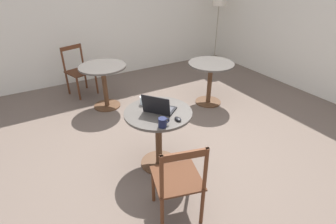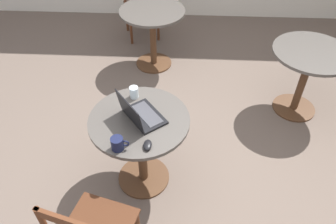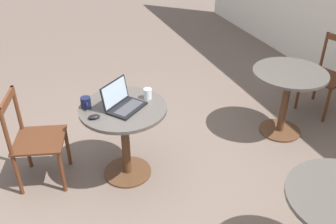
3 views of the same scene
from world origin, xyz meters
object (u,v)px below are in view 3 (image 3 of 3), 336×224
at_px(laptop, 123,103).
at_px(mouse, 94,117).
at_px(cafe_table_far, 288,88).
at_px(drinking_glass, 148,94).
at_px(cafe_table_near, 124,125).
at_px(mug, 86,103).
at_px(chair_near_front, 34,140).
at_px(chair_far_back, 328,76).

distance_m(laptop, mouse, 0.29).
bearing_deg(cafe_table_far, drinking_glass, -90.26).
distance_m(cafe_table_near, laptop, 0.24).
relative_size(laptop, mouse, 4.15).
bearing_deg(cafe_table_near, mug, -109.92).
height_order(chair_near_front, laptop, laptop).
bearing_deg(cafe_table_near, cafe_table_far, 91.90).
bearing_deg(cafe_table_far, mug, -91.31).
height_order(cafe_table_near, drinking_glass, drinking_glass).
bearing_deg(mouse, chair_far_back, 97.79).
relative_size(chair_near_front, mug, 7.10).
xyz_separation_m(chair_far_back, laptop, (0.31, -2.58, 0.34)).
height_order(laptop, mouse, laptop).
distance_m(cafe_table_near, drinking_glass, 0.35).
bearing_deg(mouse, chair_near_front, -121.27).
bearing_deg(cafe_table_far, cafe_table_near, -88.10).
bearing_deg(mouse, mug, -172.47).
bearing_deg(chair_far_back, laptop, -83.17).
relative_size(cafe_table_far, chair_far_back, 0.86).
xyz_separation_m(cafe_table_far, mouse, (0.15, -2.08, 0.21)).
bearing_deg(chair_far_back, cafe_table_near, -83.42).
distance_m(cafe_table_far, laptop, 1.83).
xyz_separation_m(chair_far_back, mug, (0.19, -2.88, 0.34)).
xyz_separation_m(cafe_table_near, drinking_glass, (-0.07, 0.25, 0.24)).
relative_size(cafe_table_far, chair_near_front, 0.86).
bearing_deg(chair_near_front, cafe_table_near, 74.47).
bearing_deg(laptop, chair_near_front, -106.27).
height_order(chair_near_front, chair_far_back, same).
xyz_separation_m(chair_near_front, chair_far_back, (-0.08, 3.37, 0.00)).
distance_m(cafe_table_near, mouse, 0.35).
distance_m(cafe_table_far, drinking_glass, 1.58).
height_order(mouse, mug, mug).
xyz_separation_m(cafe_table_near, cafe_table_far, (-0.06, 1.81, 0.00)).
relative_size(cafe_table_near, laptop, 1.87).
relative_size(laptop, drinking_glass, 4.28).
distance_m(mouse, drinking_glass, 0.55).
relative_size(chair_far_back, laptop, 2.18).
xyz_separation_m(chair_far_back, drinking_glass, (0.23, -2.33, 0.34)).
bearing_deg(mug, chair_near_front, -102.72).
relative_size(chair_far_back, mug, 7.10).
bearing_deg(laptop, cafe_table_near, -176.69).
bearing_deg(chair_far_back, chair_near_front, -88.62).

